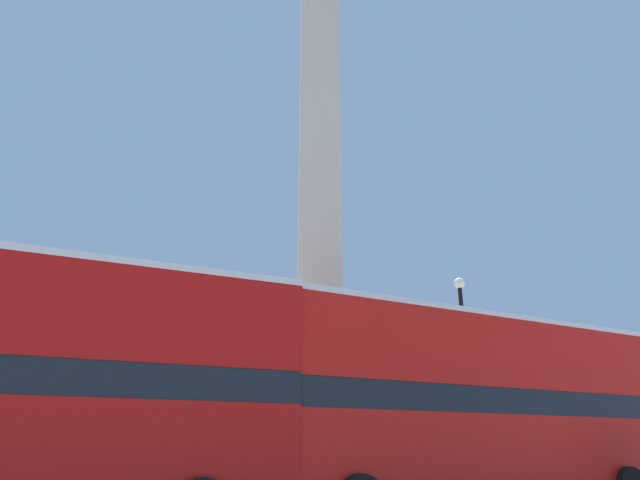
{
  "coord_description": "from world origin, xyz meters",
  "views": [
    {
      "loc": [
        -9.11,
        -16.86,
        1.45
      ],
      "look_at": [
        0.0,
        0.0,
        8.39
      ],
      "focal_mm": 32.0,
      "sensor_mm": 36.0,
      "label": 1
    }
  ],
  "objects_px": {
    "monument_column": "(320,249)",
    "equestrian_statue": "(531,438)",
    "street_lamp": "(467,376)",
    "bus_b": "(463,403)"
  },
  "relations": [
    {
      "from": "monument_column",
      "to": "equestrian_statue",
      "type": "xyz_separation_m",
      "value": [
        12.73,
        2.99,
        -6.25
      ]
    },
    {
      "from": "equestrian_statue",
      "to": "bus_b",
      "type": "bearing_deg",
      "value": -160.42
    },
    {
      "from": "bus_b",
      "to": "equestrian_statue",
      "type": "distance_m",
      "value": 15.55
    },
    {
      "from": "monument_column",
      "to": "equestrian_statue",
      "type": "bearing_deg",
      "value": 13.23
    },
    {
      "from": "bus_b",
      "to": "equestrian_statue",
      "type": "bearing_deg",
      "value": 36.37
    },
    {
      "from": "monument_column",
      "to": "street_lamp",
      "type": "xyz_separation_m",
      "value": [
        3.94,
        -2.67,
        -4.49
      ]
    },
    {
      "from": "monument_column",
      "to": "street_lamp",
      "type": "bearing_deg",
      "value": -34.1
    },
    {
      "from": "equestrian_statue",
      "to": "street_lamp",
      "type": "bearing_deg",
      "value": -164.7
    },
    {
      "from": "street_lamp",
      "to": "monument_column",
      "type": "bearing_deg",
      "value": 145.9
    },
    {
      "from": "bus_b",
      "to": "equestrian_statue",
      "type": "relative_size",
      "value": 1.75
    }
  ]
}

